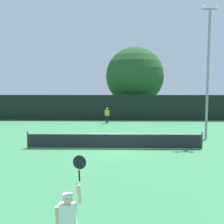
{
  "coord_description": "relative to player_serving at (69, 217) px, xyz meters",
  "views": [
    {
      "loc": [
        0.25,
        -17.1,
        3.99
      ],
      "look_at": [
        -0.26,
        5.36,
        1.81
      ],
      "focal_mm": 43.89,
      "sensor_mm": 36.0,
      "label": 1
    }
  ],
  "objects": [
    {
      "name": "player_receiving",
      "position": [
        -0.07,
        23.06,
        -0.07
      ],
      "size": [
        0.57,
        0.24,
        1.63
      ],
      "rotation": [
        0.0,
        0.0,
        3.14
      ],
      "color": "yellow",
      "rests_on": "ground"
    },
    {
      "name": "parked_car_near",
      "position": [
        2.3,
        31.22,
        -0.29
      ],
      "size": [
        1.92,
        4.2,
        1.69
      ],
      "rotation": [
        0.0,
        0.0,
        0.0
      ],
      "color": "black",
      "rests_on": "ground"
    },
    {
      "name": "ground_plane",
      "position": [
        0.85,
        11.29,
        -1.06
      ],
      "size": [
        120.0,
        120.0,
        0.0
      ],
      "primitive_type": "plane",
      "color": "#387F4C"
    },
    {
      "name": "parked_car_mid",
      "position": [
        11.19,
        33.83,
        -0.29
      ],
      "size": [
        2.24,
        4.34,
        1.69
      ],
      "rotation": [
        0.0,
        0.0,
        0.08
      ],
      "color": "red",
      "rests_on": "ground"
    },
    {
      "name": "tennis_ball",
      "position": [
        0.77,
        12.71,
        -1.03
      ],
      "size": [
        0.07,
        0.07,
        0.07
      ],
      "primitive_type": "sphere",
      "color": "#CCE033",
      "rests_on": "ground"
    },
    {
      "name": "tennis_net",
      "position": [
        0.85,
        11.29,
        -0.55
      ],
      "size": [
        11.15,
        0.08,
        1.07
      ],
      "color": "#232328",
      "rests_on": "ground"
    },
    {
      "name": "perimeter_fence",
      "position": [
        0.85,
        25.7,
        0.39
      ],
      "size": [
        36.82,
        0.12,
        2.91
      ],
      "primitive_type": "cube",
      "color": "black",
      "rests_on": "ground"
    },
    {
      "name": "light_pole",
      "position": [
        7.66,
        14.51,
        4.37
      ],
      "size": [
        1.18,
        0.28,
        9.71
      ],
      "color": "gray",
      "rests_on": "ground"
    },
    {
      "name": "player_serving",
      "position": [
        0.0,
        0.0,
        0.0
      ],
      "size": [
        0.67,
        0.39,
        2.44
      ],
      "color": "white",
      "rests_on": "ground"
    },
    {
      "name": "large_tree",
      "position": [
        3.29,
        30.59,
        4.16
      ],
      "size": [
        7.62,
        7.62,
        9.05
      ],
      "color": "brown",
      "rests_on": "ground"
    }
  ]
}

